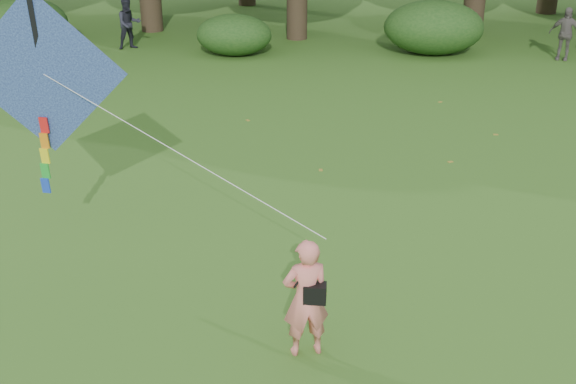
# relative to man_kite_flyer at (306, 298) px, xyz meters

# --- Properties ---
(ground) EXTENTS (100.00, 100.00, 0.00)m
(ground) POSITION_rel_man_kite_flyer_xyz_m (0.37, -0.04, -0.86)
(ground) COLOR #265114
(ground) RESTS_ON ground
(man_kite_flyer) EXTENTS (0.72, 0.58, 1.72)m
(man_kite_flyer) POSITION_rel_man_kite_flyer_xyz_m (0.00, 0.00, 0.00)
(man_kite_flyer) COLOR #F17C71
(man_kite_flyer) RESTS_ON ground
(bystander_left) EXTENTS (1.12, 1.06, 1.83)m
(bystander_left) POSITION_rel_man_kite_flyer_xyz_m (-7.59, 17.70, 0.06)
(bystander_left) COLOR #20202B
(bystander_left) RESTS_ON ground
(bystander_right) EXTENTS (1.14, 0.81, 1.79)m
(bystander_right) POSITION_rel_man_kite_flyer_xyz_m (7.77, 17.35, 0.04)
(bystander_right) COLOR #655C5A
(bystander_right) RESTS_ON ground
(crossbody_bag) EXTENTS (0.43, 0.20, 0.70)m
(crossbody_bag) POSITION_rel_man_kite_flyer_xyz_m (0.12, -0.03, 0.11)
(crossbody_bag) COLOR black
(crossbody_bag) RESTS_ON ground
(flying_kite) EXTENTS (5.73, 2.54, 3.30)m
(flying_kite) POSITION_rel_man_kite_flyer_xyz_m (-4.17, 2.26, 2.29)
(flying_kite) COLOR #2865AE
(flying_kite) RESTS_ON ground
(shrub_band) EXTENTS (39.15, 3.22, 1.88)m
(shrub_band) POSITION_rel_man_kite_flyer_xyz_m (-0.35, 17.57, -0.00)
(shrub_band) COLOR #264919
(shrub_band) RESTS_ON ground
(fallen_leaves) EXTENTS (8.71, 16.06, 0.01)m
(fallen_leaves) POSITION_rel_man_kite_flyer_xyz_m (0.42, 2.75, -0.85)
(fallen_leaves) COLOR olive
(fallen_leaves) RESTS_ON ground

